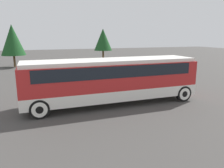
{
  "coord_description": "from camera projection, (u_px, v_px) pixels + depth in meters",
  "views": [
    {
      "loc": [
        -4.74,
        -12.84,
        4.34
      ],
      "look_at": [
        0.0,
        0.0,
        1.3
      ],
      "focal_mm": 35.0,
      "sensor_mm": 36.0,
      "label": 1
    }
  ],
  "objects": [
    {
      "name": "ground_plane",
      "position": [
        112.0,
        103.0,
        14.3
      ],
      "size": [
        120.0,
        120.0,
        0.0
      ],
      "primitive_type": "plane",
      "color": "#423F3D"
    },
    {
      "name": "tour_bus",
      "position": [
        113.0,
        77.0,
        13.95
      ],
      "size": [
        11.13,
        2.68,
        2.9
      ],
      "color": "silver",
      "rests_on": "ground_plane"
    },
    {
      "name": "parked_car_near",
      "position": [
        133.0,
        70.0,
        23.97
      ],
      "size": [
        4.02,
        1.85,
        1.37
      ],
      "color": "#7A6B5B",
      "rests_on": "ground_plane"
    },
    {
      "name": "parked_car_mid",
      "position": [
        84.0,
        77.0,
        20.16
      ],
      "size": [
        4.02,
        1.89,
        1.27
      ],
      "color": "maroon",
      "rests_on": "ground_plane"
    },
    {
      "name": "parked_car_far",
      "position": [
        75.0,
        72.0,
        22.1
      ],
      "size": [
        4.75,
        1.96,
        1.38
      ],
      "color": "#BCBCC1",
      "rests_on": "ground_plane"
    },
    {
      "name": "tree_left",
      "position": [
        12.0,
        40.0,
        30.05
      ],
      "size": [
        3.24,
        3.24,
        5.88
      ],
      "color": "brown",
      "rests_on": "ground_plane"
    },
    {
      "name": "tree_center",
      "position": [
        103.0,
        40.0,
        32.21
      ],
      "size": [
        2.66,
        2.66,
        5.37
      ],
      "color": "brown",
      "rests_on": "ground_plane"
    }
  ]
}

